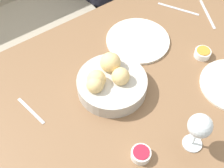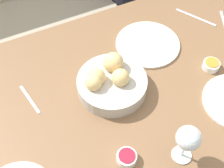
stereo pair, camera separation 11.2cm
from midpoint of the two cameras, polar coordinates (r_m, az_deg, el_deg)
name	(u,v)px [view 2 (the right image)]	position (r m, az deg, el deg)	size (l,w,h in m)	color
ground_plane	(114,168)	(1.77, 2.30, -15.18)	(10.00, 10.00, 0.00)	#6B6056
dining_table	(115,105)	(1.21, 3.25, -4.11)	(1.45, 0.86, 0.71)	brown
couch	(71,7)	(2.12, -5.98, 13.72)	(1.86, 0.70, 0.86)	#9E937F
bread_basket	(111,82)	(1.11, 2.66, 0.25)	(0.25, 0.25, 0.12)	#B2ADA3
plate_far_center	(148,44)	(1.30, 9.01, 7.10)	(0.26, 0.26, 0.01)	silver
wine_glass	(188,139)	(0.95, 17.11, -9.84)	(0.08, 0.08, 0.16)	silver
jam_bowl_berry	(127,157)	(1.00, 6.01, -13.46)	(0.06, 0.06, 0.03)	white
jam_bowl_honey	(211,65)	(1.27, 20.12, 3.12)	(0.06, 0.06, 0.03)	white
knife_silver	(196,17)	(1.47, 17.21, 11.47)	(0.10, 0.17, 0.00)	#B7B7BC
spoon_coffee	(30,99)	(1.14, -12.13, -2.94)	(0.04, 0.14, 0.00)	#B7B7BC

